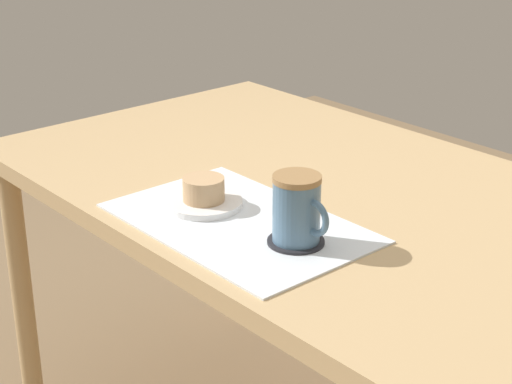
{
  "coord_description": "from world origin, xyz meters",
  "views": [
    {
      "loc": [
        1.1,
        -1.11,
        1.34
      ],
      "look_at": [
        0.05,
        -0.19,
        0.76
      ],
      "focal_mm": 60.0,
      "sensor_mm": 36.0,
      "label": 1
    }
  ],
  "objects_px": {
    "dining_table": "(312,217)",
    "pastry": "(204,189)",
    "coffee_mug": "(297,209)",
    "pastry_plate": "(204,203)"
  },
  "relations": [
    {
      "from": "dining_table",
      "to": "pastry_plate",
      "type": "bearing_deg",
      "value": -101.65
    },
    {
      "from": "pastry_plate",
      "to": "coffee_mug",
      "type": "height_order",
      "value": "coffee_mug"
    },
    {
      "from": "dining_table",
      "to": "coffee_mug",
      "type": "bearing_deg",
      "value": -50.16
    },
    {
      "from": "coffee_mug",
      "to": "pastry",
      "type": "bearing_deg",
      "value": -174.7
    },
    {
      "from": "dining_table",
      "to": "pastry",
      "type": "height_order",
      "value": "pastry"
    },
    {
      "from": "dining_table",
      "to": "coffee_mug",
      "type": "relative_size",
      "value": 11.64
    },
    {
      "from": "pastry_plate",
      "to": "coffee_mug",
      "type": "bearing_deg",
      "value": 5.3
    },
    {
      "from": "pastry_plate",
      "to": "coffee_mug",
      "type": "relative_size",
      "value": 1.23
    },
    {
      "from": "pastry",
      "to": "coffee_mug",
      "type": "bearing_deg",
      "value": 5.3
    },
    {
      "from": "dining_table",
      "to": "pastry",
      "type": "bearing_deg",
      "value": -101.65
    }
  ]
}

